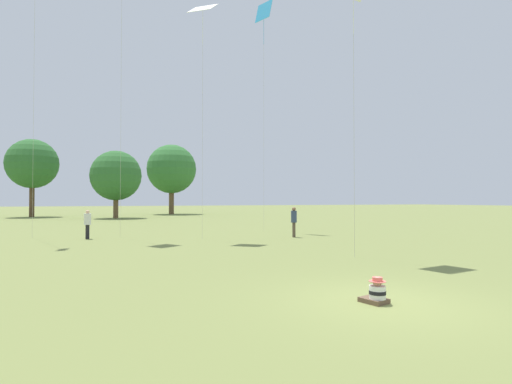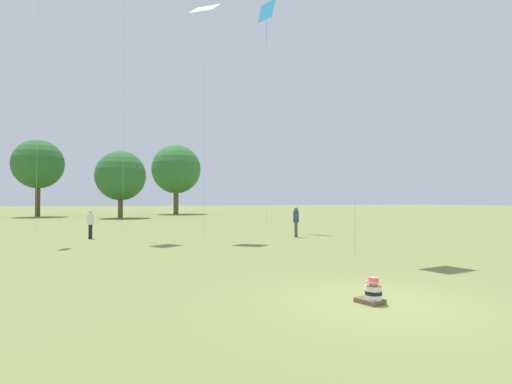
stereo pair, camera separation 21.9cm
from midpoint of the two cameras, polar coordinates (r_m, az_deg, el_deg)
name	(u,v)px [view 2 (the right image)]	position (r m, az deg, el deg)	size (l,w,h in m)	color
ground_plane	(380,303)	(9.28, 17.98, -14.82)	(300.00, 300.00, 0.00)	olive
seated_toddler	(372,293)	(9.09, 16.98, -13.62)	(0.54, 0.62, 0.57)	brown
person_standing_0	(296,219)	(23.75, 6.00, -3.87)	(0.42, 0.42, 1.79)	brown
person_standing_1	(90,222)	(24.63, -22.34, -3.94)	(0.41, 0.41, 1.64)	black
kite_0	(266,16)	(32.12, 1.72, 23.84)	(0.91, 1.51, 16.85)	#339EDB
kite_2	(205,13)	(25.40, -7.06, 24.04)	(1.88, 1.84, 13.70)	white
distant_tree_0	(121,176)	(51.35, -18.66, 2.21)	(6.05, 6.05, 8.21)	brown
distant_tree_1	(176,169)	(63.63, -11.25, 3.20)	(7.60, 7.60, 10.85)	brown
distant_tree_2	(38,164)	(59.80, -28.60, 3.50)	(6.43, 6.43, 10.16)	brown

